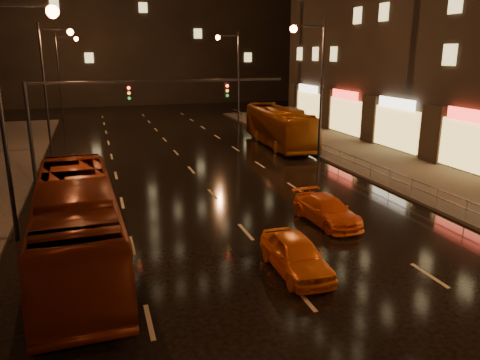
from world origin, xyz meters
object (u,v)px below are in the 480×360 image
Objects in this scene: bus_curb at (279,126)px; taxi_far at (327,210)px; bus_red at (77,224)px; taxi_near at (296,254)px.

taxi_far is at bearing -101.79° from bus_curb.
bus_red is 1.00× the size of bus_curb.
bus_red reaches higher than taxi_near.
bus_red reaches higher than bus_curb.
taxi_far is (3.50, 4.29, -0.08)m from taxi_near.
taxi_near is (-8.50, -22.59, -0.95)m from bus_curb.
bus_red is 2.92× the size of taxi_near.
taxi_near is at bearing -134.30° from taxi_far.
taxi_near reaches higher than taxi_far.
bus_curb is 24.16m from taxi_near.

